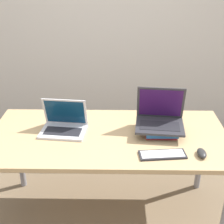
{
  "coord_description": "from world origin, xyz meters",
  "views": [
    {
      "loc": [
        0.05,
        -1.48,
        1.85
      ],
      "look_at": [
        0.02,
        0.4,
        0.91
      ],
      "focal_mm": 50.0,
      "sensor_mm": 36.0,
      "label": 1
    }
  ],
  "objects_px": {
    "laptop_left": "(64,125)",
    "wireless_keyboard": "(162,155)",
    "laptop_on_books": "(160,118)",
    "mouse": "(202,153)",
    "book_stack": "(160,129)"
  },
  "relations": [
    {
      "from": "laptop_on_books",
      "to": "mouse",
      "type": "height_order",
      "value": "laptop_on_books"
    },
    {
      "from": "laptop_on_books",
      "to": "mouse",
      "type": "bearing_deg",
      "value": -52.5
    },
    {
      "from": "book_stack",
      "to": "mouse",
      "type": "distance_m",
      "value": 0.36
    },
    {
      "from": "laptop_on_books",
      "to": "mouse",
      "type": "relative_size",
      "value": 3.34
    },
    {
      "from": "laptop_left",
      "to": "wireless_keyboard",
      "type": "bearing_deg",
      "value": -24.46
    },
    {
      "from": "laptop_on_books",
      "to": "mouse",
      "type": "xyz_separation_m",
      "value": [
        0.23,
        -0.3,
        -0.09
      ]
    },
    {
      "from": "book_stack",
      "to": "laptop_on_books",
      "type": "relative_size",
      "value": 0.69
    },
    {
      "from": "laptop_on_books",
      "to": "wireless_keyboard",
      "type": "height_order",
      "value": "laptop_on_books"
    },
    {
      "from": "wireless_keyboard",
      "to": "laptop_left",
      "type": "bearing_deg",
      "value": 155.54
    },
    {
      "from": "laptop_on_books",
      "to": "wireless_keyboard",
      "type": "distance_m",
      "value": 0.32
    },
    {
      "from": "book_stack",
      "to": "wireless_keyboard",
      "type": "xyz_separation_m",
      "value": [
        -0.02,
        -0.28,
        -0.02
      ]
    },
    {
      "from": "laptop_left",
      "to": "mouse",
      "type": "relative_size",
      "value": 3.15
    },
    {
      "from": "wireless_keyboard",
      "to": "book_stack",
      "type": "bearing_deg",
      "value": 86.16
    },
    {
      "from": "laptop_left",
      "to": "wireless_keyboard",
      "type": "xyz_separation_m",
      "value": [
        0.66,
        -0.3,
        -0.04
      ]
    },
    {
      "from": "book_stack",
      "to": "mouse",
      "type": "xyz_separation_m",
      "value": [
        0.23,
        -0.28,
        -0.01
      ]
    }
  ]
}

